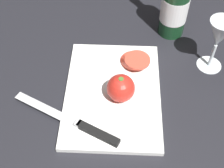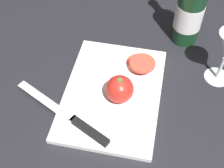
# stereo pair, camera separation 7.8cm
# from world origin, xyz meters

# --- Properties ---
(ground_plane) EXTENTS (3.00, 3.00, 0.00)m
(ground_plane) POSITION_xyz_m (0.00, 0.00, 0.00)
(ground_plane) COLOR black
(cutting_board) EXTENTS (0.34, 0.25, 0.01)m
(cutting_board) POSITION_xyz_m (0.09, -0.00, 0.01)
(cutting_board) COLOR white
(cutting_board) RESTS_ON ground_plane
(wine_bottle) EXTENTS (0.08, 0.08, 0.31)m
(wine_bottle) POSITION_xyz_m (-0.17, 0.17, 0.11)
(wine_bottle) COLOR #14381E
(wine_bottle) RESTS_ON ground_plane
(whole_tomato) EXTENTS (0.07, 0.07, 0.07)m
(whole_tomato) POSITION_xyz_m (0.10, 0.02, 0.05)
(whole_tomato) COLOR red
(whole_tomato) RESTS_ON cutting_board
(knife) EXTENTS (0.15, 0.27, 0.01)m
(knife) POSITION_xyz_m (0.20, -0.06, 0.02)
(knife) COLOR silver
(knife) RESTS_ON cutting_board
(tomato_slice_stack_near) EXTENTS (0.09, 0.08, 0.03)m
(tomato_slice_stack_near) POSITION_xyz_m (-0.01, 0.06, 0.03)
(tomato_slice_stack_near) COLOR #DB4C38
(tomato_slice_stack_near) RESTS_ON cutting_board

